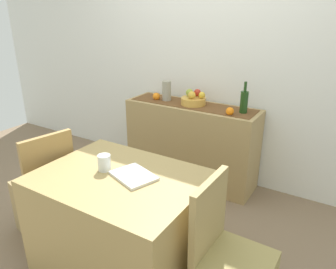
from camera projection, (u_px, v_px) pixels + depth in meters
ground_plane at (145, 224)px, 2.83m from camera, size 6.40×6.40×0.02m
room_wall_rear at (209, 51)px, 3.27m from camera, size 6.40×0.06×2.70m
sideboard_console at (191, 143)px, 3.42m from camera, size 1.39×0.42×0.84m
table_runner at (192, 105)px, 3.27m from camera, size 1.30×0.32×0.01m
fruit_bowl at (193, 101)px, 3.25m from camera, size 0.25×0.25×0.07m
apple_rear at (190, 93)px, 3.27m from camera, size 0.08×0.08×0.08m
apple_center at (192, 95)px, 3.18m from camera, size 0.07×0.07×0.07m
apple_upper at (202, 95)px, 3.20m from camera, size 0.07×0.07×0.07m
apple_left at (197, 93)px, 3.28m from camera, size 0.07×0.07×0.07m
wine_bottle at (244, 102)px, 2.96m from camera, size 0.07×0.07×0.30m
ceramic_vase at (167, 91)px, 3.38m from camera, size 0.09×0.09×0.21m
orange_loose_mid at (230, 111)px, 2.94m from camera, size 0.07×0.07×0.07m
orange_loose_near_bowl at (156, 96)px, 3.43m from camera, size 0.08×0.08×0.08m
dining_table at (122, 223)px, 2.23m from camera, size 1.08×0.82×0.74m
open_book at (134, 176)px, 2.08m from camera, size 0.33×0.29×0.02m
coffee_cup at (104, 163)px, 2.15m from camera, size 0.09×0.09×0.11m
chair_near_window at (46, 202)px, 2.66m from camera, size 0.48×0.48×0.90m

